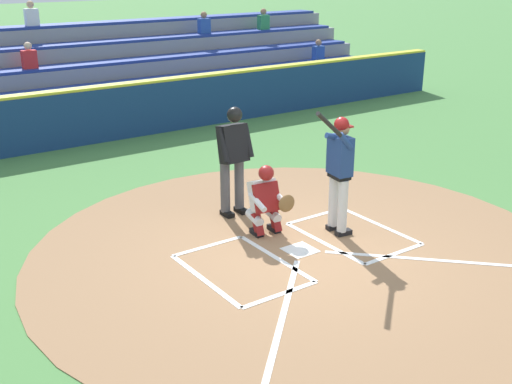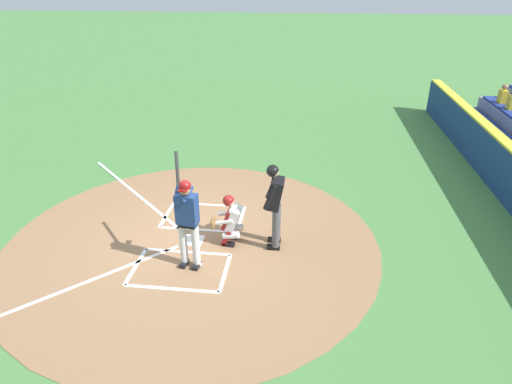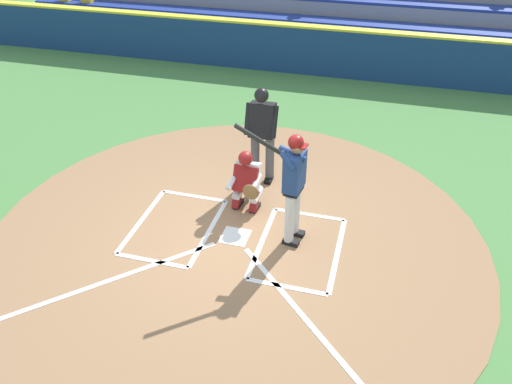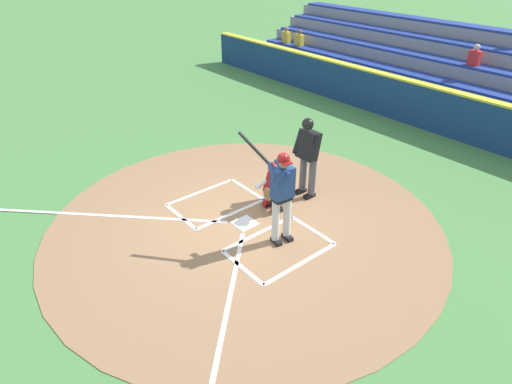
{
  "view_description": "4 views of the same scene",
  "coord_description": "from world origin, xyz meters",
  "px_view_note": "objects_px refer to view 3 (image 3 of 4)",
  "views": [
    {
      "loc": [
        5.46,
        6.67,
        4.07
      ],
      "look_at": [
        0.4,
        -0.58,
        0.84
      ],
      "focal_mm": 44.78,
      "sensor_mm": 36.0,
      "label": 1
    },
    {
      "loc": [
        -7.9,
        -2.3,
        5.24
      ],
      "look_at": [
        0.38,
        -1.34,
        1.08
      ],
      "focal_mm": 31.0,
      "sensor_mm": 36.0,
      "label": 2
    },
    {
      "loc": [
        -2.03,
        6.12,
        5.21
      ],
      "look_at": [
        -0.33,
        -0.07,
        0.89
      ],
      "focal_mm": 35.9,
      "sensor_mm": 36.0,
      "label": 3
    },
    {
      "loc": [
        -5.85,
        4.54,
        5.13
      ],
      "look_at": [
        -0.45,
        0.07,
        0.99
      ],
      "focal_mm": 30.66,
      "sensor_mm": 36.0,
      "label": 4
    }
  ],
  "objects_px": {
    "catcher": "(247,180)",
    "baseball": "(293,230)",
    "batter": "(293,182)",
    "plate_umpire": "(262,129)"
  },
  "relations": [
    {
      "from": "catcher",
      "to": "plate_umpire",
      "type": "bearing_deg",
      "value": -90.75
    },
    {
      "from": "baseball",
      "to": "catcher",
      "type": "bearing_deg",
      "value": -26.02
    },
    {
      "from": "catcher",
      "to": "plate_umpire",
      "type": "height_order",
      "value": "plate_umpire"
    },
    {
      "from": "batter",
      "to": "baseball",
      "type": "relative_size",
      "value": 28.76
    },
    {
      "from": "catcher",
      "to": "baseball",
      "type": "distance_m",
      "value": 1.16
    },
    {
      "from": "catcher",
      "to": "baseball",
      "type": "bearing_deg",
      "value": 153.98
    },
    {
      "from": "catcher",
      "to": "baseball",
      "type": "xyz_separation_m",
      "value": [
        -0.91,
        0.45,
        -0.55
      ]
    },
    {
      "from": "batter",
      "to": "catcher",
      "type": "bearing_deg",
      "value": -35.2
    },
    {
      "from": "baseball",
      "to": "plate_umpire",
      "type": "bearing_deg",
      "value": -57.14
    },
    {
      "from": "plate_umpire",
      "to": "baseball",
      "type": "bearing_deg",
      "value": 122.86
    }
  ]
}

